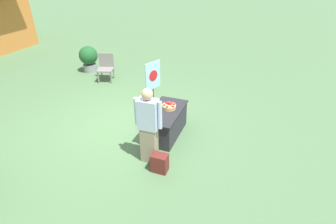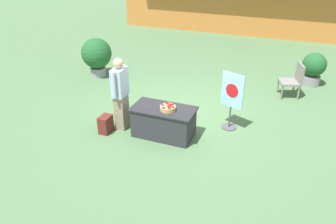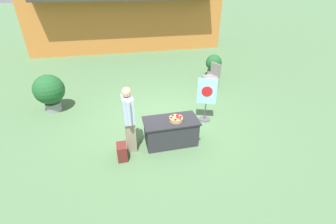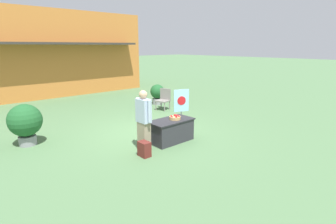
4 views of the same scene
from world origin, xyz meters
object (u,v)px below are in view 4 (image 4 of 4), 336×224
poster_board (181,106)px  patio_chair (164,98)px  backpack (144,149)px  potted_plant_far_left (25,122)px  apple_basket (175,118)px  person_visitor (144,120)px  display_table (171,131)px  potted_plant_near_right (157,93)px

poster_board → patio_chair: 2.81m
backpack → potted_plant_far_left: (-2.15, 3.07, 0.53)m
apple_basket → person_visitor: 1.21m
display_table → backpack: (-1.33, -0.38, -0.15)m
apple_basket → potted_plant_near_right: bearing=56.3°
apple_basket → backpack: apple_basket is taller
backpack → poster_board: poster_board is taller
apple_basket → display_table: bearing=158.1°
display_table → person_visitor: bearing=-178.3°
person_visitor → patio_chair: bearing=40.9°
backpack → patio_chair: patio_chair is taller
person_visitor → potted_plant_far_left: 3.64m
backpack → poster_board: bearing=25.6°
display_table → apple_basket: (0.13, -0.05, 0.41)m
display_table → backpack: bearing=-164.1°
potted_plant_near_right → potted_plant_far_left: size_ratio=0.81×
patio_chair → potted_plant_near_right: size_ratio=0.96×
display_table → potted_plant_far_left: bearing=142.3°
person_visitor → patio_chair: person_visitor is taller
backpack → potted_plant_far_left: bearing=125.0°
backpack → potted_plant_far_left: potted_plant_far_left is taller
apple_basket → patio_chair: (2.52, 3.44, -0.23)m
display_table → patio_chair: 4.31m
patio_chair → poster_board: bearing=44.0°
apple_basket → backpack: 1.60m
backpack → patio_chair: (3.98, 3.77, 0.33)m
backpack → person_visitor: bearing=53.3°
person_visitor → potted_plant_near_right: (4.25, 4.54, -0.33)m
display_table → apple_basket: 0.44m
poster_board → potted_plant_near_right: 4.04m
display_table → poster_board: 1.68m
person_visitor → potted_plant_near_right: person_visitor is taller
poster_board → potted_plant_far_left: (-4.83, 1.79, -0.04)m
potted_plant_near_right → potted_plant_far_left: (-6.65, -1.82, 0.16)m
display_table → potted_plant_far_left: size_ratio=1.13×
apple_basket → person_visitor: (-1.20, 0.02, 0.14)m
poster_board → patio_chair: size_ratio=1.43×
display_table → poster_board: (1.35, 0.91, 0.42)m
person_visitor → potted_plant_near_right: size_ratio=1.71×
patio_chair → potted_plant_far_left: 6.17m
person_visitor → poster_board: 2.60m
apple_basket → person_visitor: size_ratio=0.20×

